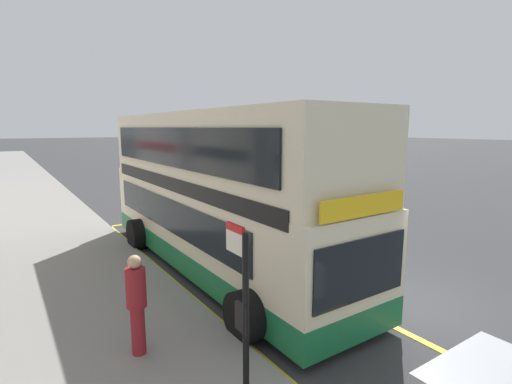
{
  "coord_description": "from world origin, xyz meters",
  "views": [
    {
      "loc": [
        -7.43,
        -4.98,
        4.0
      ],
      "look_at": [
        -0.35,
        5.57,
        1.86
      ],
      "focal_mm": 26.88,
      "sensor_mm": 36.0,
      "label": 1
    }
  ],
  "objects_px": {
    "double_decker_bus": "(215,197)",
    "parked_car_teal_far": "(171,165)",
    "pedestrian_waiting_near_sign": "(137,301)",
    "bus_stop_sign": "(243,302)"
  },
  "relations": [
    {
      "from": "double_decker_bus",
      "to": "parked_car_teal_far",
      "type": "bearing_deg",
      "value": 71.58
    },
    {
      "from": "double_decker_bus",
      "to": "pedestrian_waiting_near_sign",
      "type": "xyz_separation_m",
      "value": [
        -3.26,
        -3.32,
        -0.96
      ]
    },
    {
      "from": "double_decker_bus",
      "to": "parked_car_teal_far",
      "type": "height_order",
      "value": "double_decker_bus"
    },
    {
      "from": "bus_stop_sign",
      "to": "pedestrian_waiting_near_sign",
      "type": "height_order",
      "value": "bus_stop_sign"
    },
    {
      "from": "parked_car_teal_far",
      "to": "pedestrian_waiting_near_sign",
      "type": "xyz_separation_m",
      "value": [
        -10.7,
        -25.64,
        0.31
      ]
    },
    {
      "from": "bus_stop_sign",
      "to": "parked_car_teal_far",
      "type": "xyz_separation_m",
      "value": [
        9.86,
        27.7,
        -0.87
      ]
    },
    {
      "from": "parked_car_teal_far",
      "to": "pedestrian_waiting_near_sign",
      "type": "relative_size",
      "value": 2.37
    },
    {
      "from": "parked_car_teal_far",
      "to": "double_decker_bus",
      "type": "bearing_deg",
      "value": -106.94
    },
    {
      "from": "bus_stop_sign",
      "to": "pedestrian_waiting_near_sign",
      "type": "relative_size",
      "value": 1.46
    },
    {
      "from": "pedestrian_waiting_near_sign",
      "to": "bus_stop_sign",
      "type": "bearing_deg",
      "value": -67.84
    }
  ]
}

